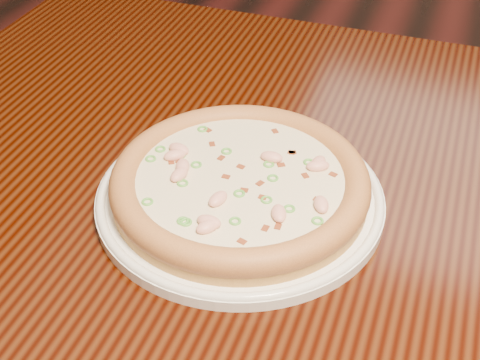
% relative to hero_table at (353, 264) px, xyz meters
% --- Properties ---
extents(ground, '(9.00, 9.00, 0.00)m').
position_rel_hero_table_xyz_m(ground, '(0.15, 0.62, -0.65)').
color(ground, black).
extents(hero_table, '(1.20, 0.80, 0.75)m').
position_rel_hero_table_xyz_m(hero_table, '(0.00, 0.00, 0.00)').
color(hero_table, black).
rests_on(hero_table, ground).
extents(plate, '(0.30, 0.30, 0.02)m').
position_rel_hero_table_xyz_m(plate, '(-0.12, -0.05, 0.11)').
color(plate, white).
rests_on(plate, hero_table).
extents(pizza, '(0.27, 0.27, 0.03)m').
position_rel_hero_table_xyz_m(pizza, '(-0.12, -0.05, 0.13)').
color(pizza, tan).
rests_on(pizza, plate).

